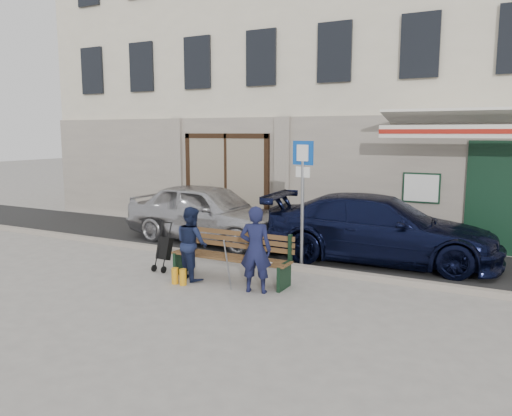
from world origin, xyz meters
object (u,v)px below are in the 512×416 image
Objects in this scene: man at (256,250)px; woman at (192,243)px; parking_sign at (303,184)px; bench at (228,256)px; stroller at (164,249)px; car_navy at (380,229)px; car_silver at (208,212)px.

man is 1.10× the size of woman.
man is (-0.08, -1.90, -0.98)m from parking_sign.
stroller is at bearing -179.32° from bench.
car_navy is at bearing 51.14° from bench.
bench is 1.50m from stroller.
man is at bearing 151.40° from car_navy.
car_navy is 5.08× the size of stroller.
parking_sign reaches higher than car_navy.
car_navy is 1.90× the size of parking_sign.
stroller is (0.69, -2.69, -0.32)m from car_silver.
car_navy reaches higher than woman.
stroller is (-0.85, 0.24, -0.27)m from woman.
man reaches higher than stroller.
man is (2.99, -3.08, 0.01)m from car_silver.
car_navy is 4.11m from woman.
woman reaches higher than bench.
woman is at bearing 131.67° from car_navy.
parking_sign is 2.16m from bench.
bench reaches higher than stroller.
parking_sign is at bearing -107.21° from car_silver.
man is (-1.39, -3.12, 0.04)m from car_navy.
woman reaches higher than stroller.
parking_sign reaches higher than woman.
stroller is (-3.69, -2.73, -0.29)m from car_navy.
stroller is (-2.30, 0.39, -0.33)m from man.
man is at bearing -157.39° from woman.
woman is 0.92m from stroller.
bench is 1.72× the size of woman.
bench is at bearing -107.92° from parking_sign.
car_navy reaches higher than stroller.
car_navy is at bearing -105.12° from woman.
bench is 1.57× the size of man.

